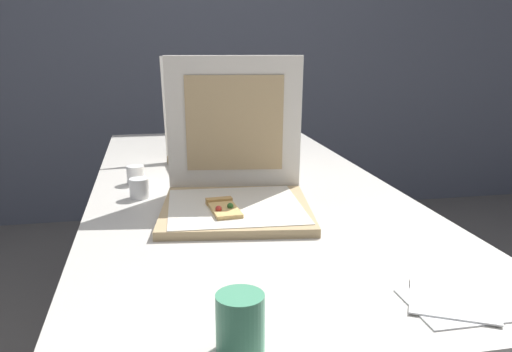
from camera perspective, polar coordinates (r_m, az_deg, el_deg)
wall_back at (r=3.61m, az=-7.31°, el=16.22°), size 10.00×0.10×2.60m
table at (r=1.70m, az=-1.66°, el=-2.34°), size 0.91×2.00×0.73m
pizza_box_front at (r=1.41m, az=-2.25°, el=-1.40°), size 0.43×0.44×0.40m
pizza_box_middle at (r=1.90m, az=-3.46°, el=2.64°), size 0.42×0.53×0.38m
cup_white_mid at (r=1.72m, az=-12.81°, el=0.13°), size 0.06×0.06×0.06m
cup_white_near_center at (r=1.56m, az=-12.45°, el=-1.29°), size 0.06×0.06×0.06m
cup_printed_front at (r=0.79m, az=-1.71°, el=-15.57°), size 0.07×0.07×0.09m
napkin_pile at (r=1.00m, az=20.32°, el=-12.60°), size 0.20×0.20×0.01m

